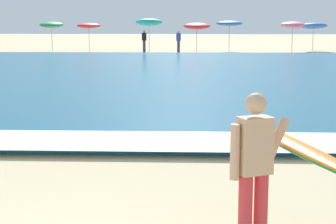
# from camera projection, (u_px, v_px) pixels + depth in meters

# --- Properties ---
(sea) EXTENTS (120.00, 28.00, 0.14)m
(sea) POSITION_uv_depth(u_px,v_px,m) (142.00, 74.00, 24.00)
(sea) COLOR #1E6084
(sea) RESTS_ON ground
(surf_foam) EXTENTS (120.00, 1.76, 0.01)m
(surf_foam) POSITION_uv_depth(u_px,v_px,m) (83.00, 140.00, 10.79)
(surf_foam) COLOR white
(surf_foam) RESTS_ON sea
(surfer_with_board) EXTENTS (1.39, 2.55, 1.73)m
(surfer_with_board) POSITION_uv_depth(u_px,v_px,m) (275.00, 157.00, 5.89)
(surfer_with_board) COLOR red
(surfer_with_board) RESTS_ON ground
(beach_umbrella_0) EXTENTS (1.79, 1.81, 2.19)m
(beach_umbrella_0) POSITION_uv_depth(u_px,v_px,m) (51.00, 25.00, 41.74)
(beach_umbrella_0) COLOR beige
(beach_umbrella_0) RESTS_ON ground
(beach_umbrella_1) EXTENTS (1.75, 1.76, 2.07)m
(beach_umbrella_1) POSITION_uv_depth(u_px,v_px,m) (89.00, 26.00, 41.29)
(beach_umbrella_1) COLOR beige
(beach_umbrella_1) RESTS_ON ground
(beach_umbrella_2) EXTENTS (1.99, 2.03, 2.49)m
(beach_umbrella_2) POSITION_uv_depth(u_px,v_px,m) (149.00, 22.00, 41.25)
(beach_umbrella_2) COLOR beige
(beach_umbrella_2) RESTS_ON ground
(beach_umbrella_3) EXTENTS (1.97, 1.99, 2.14)m
(beach_umbrella_3) POSITION_uv_depth(u_px,v_px,m) (197.00, 26.00, 40.97)
(beach_umbrella_3) COLOR beige
(beach_umbrella_3) RESTS_ON ground
(beach_umbrella_4) EXTENTS (1.97, 1.97, 2.24)m
(beach_umbrella_4) POSITION_uv_depth(u_px,v_px,m) (229.00, 23.00, 41.54)
(beach_umbrella_4) COLOR beige
(beach_umbrella_4) RESTS_ON ground
(beach_umbrella_5) EXTENTS (1.73, 1.74, 2.20)m
(beach_umbrella_5) POSITION_uv_depth(u_px,v_px,m) (293.00, 25.00, 39.66)
(beach_umbrella_5) COLOR beige
(beach_umbrella_5) RESTS_ON ground
(beach_umbrella_6) EXTENTS (2.05, 2.08, 2.17)m
(beach_umbrella_6) POSITION_uv_depth(u_px,v_px,m) (313.00, 26.00, 41.91)
(beach_umbrella_6) COLOR beige
(beach_umbrella_6) RESTS_ON ground
(beachgoer_near_row_left) EXTENTS (0.32, 0.20, 1.58)m
(beachgoer_near_row_left) POSITION_uv_depth(u_px,v_px,m) (144.00, 40.00, 40.15)
(beachgoer_near_row_left) COLOR #383842
(beachgoer_near_row_left) RESTS_ON ground
(beachgoer_near_row_mid) EXTENTS (0.32, 0.20, 1.58)m
(beachgoer_near_row_mid) POSITION_uv_depth(u_px,v_px,m) (179.00, 41.00, 39.61)
(beachgoer_near_row_mid) COLOR #383842
(beachgoer_near_row_mid) RESTS_ON ground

